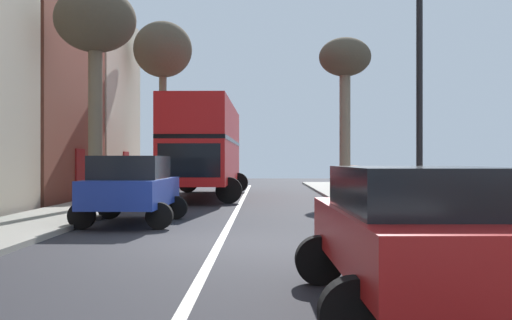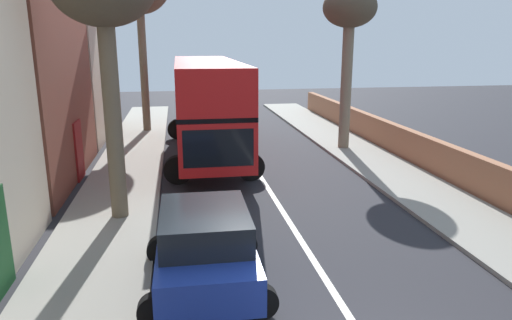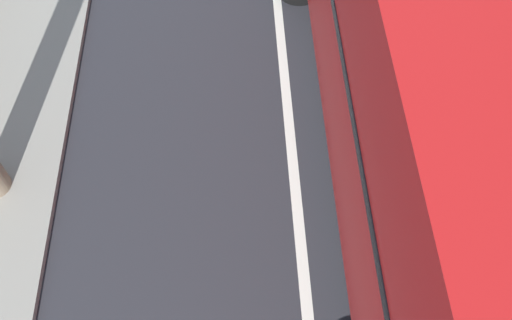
{
  "view_description": "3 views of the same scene",
  "coord_description": "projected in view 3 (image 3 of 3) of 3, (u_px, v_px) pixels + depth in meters",
  "views": [
    {
      "loc": [
        0.86,
        -11.79,
        1.64
      ],
      "look_at": [
        0.63,
        8.01,
        1.65
      ],
      "focal_mm": 41.9,
      "sensor_mm": 36.0,
      "label": 1
    },
    {
      "loc": [
        -2.92,
        -5.04,
        4.87
      ],
      "look_at": [
        -0.51,
        9.17,
        1.15
      ],
      "focal_mm": 32.62,
      "sensor_mm": 36.0,
      "label": 2
    },
    {
      "loc": [
        0.8,
        19.36,
        7.42
      ],
      "look_at": [
        0.61,
        15.2,
        1.16
      ],
      "focal_mm": 39.89,
      "sensor_mm": 36.0,
      "label": 3
    }
  ],
  "objects": [
    {
      "name": "double_decker_bus",
      "position": [
        444.0,
        60.0,
        6.9
      ],
      "size": [
        3.59,
        11.4,
        4.06
      ],
      "color": "red",
      "rests_on": "ground"
    }
  ]
}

